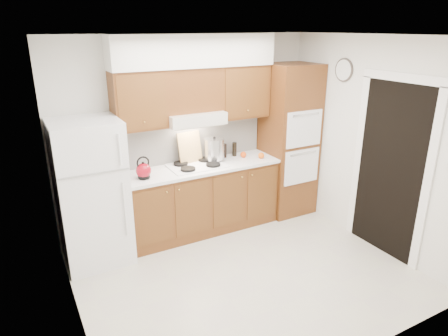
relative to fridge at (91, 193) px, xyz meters
name	(u,v)px	position (x,y,z in m)	size (l,w,h in m)	color
floor	(245,273)	(1.41, -1.14, -0.86)	(3.60, 3.60, 0.00)	#B9B1A2
ceiling	(250,36)	(1.41, -1.14, 1.74)	(3.60, 3.60, 0.00)	white
wall_back	(189,134)	(1.41, 0.36, 0.44)	(3.60, 0.02, 2.60)	silver
wall_left	(65,201)	(-0.40, -1.14, 0.44)	(0.02, 3.00, 2.60)	silver
wall_right	(370,144)	(3.21, -1.14, 0.44)	(0.02, 3.00, 2.60)	silver
fridge	(91,193)	(0.00, 0.00, 0.00)	(0.75, 0.72, 1.72)	white
base_cabinets	(201,199)	(1.43, 0.06, -0.41)	(2.11, 0.60, 0.90)	brown
countertop	(201,167)	(1.43, 0.05, 0.06)	(2.13, 0.62, 0.04)	white
backsplash	(191,140)	(1.43, 0.34, 0.36)	(2.11, 0.03, 0.56)	white
oven_cabinet	(288,141)	(2.85, 0.03, 0.24)	(0.70, 0.65, 2.20)	brown
upper_cab_left	(138,100)	(0.69, 0.19, 0.99)	(0.63, 0.33, 0.70)	brown
upper_cab_right	(241,91)	(2.12, 0.19, 0.99)	(0.73, 0.33, 0.70)	brown
range_hood	(194,118)	(1.38, 0.13, 0.71)	(0.75, 0.45, 0.15)	silver
upper_cab_over_hood	(191,90)	(1.38, 0.19, 1.06)	(0.75, 0.33, 0.55)	brown
soffit	(194,51)	(1.43, 0.18, 1.54)	(2.13, 0.36, 0.40)	silver
cooktop	(197,166)	(1.38, 0.07, 0.09)	(0.74, 0.50, 0.01)	white
doorway	(390,171)	(3.19, -1.49, 0.19)	(0.02, 0.90, 2.10)	black
wall_clock	(344,70)	(3.19, -0.59, 1.29)	(0.30, 0.30, 0.02)	#3F3833
kettle	(144,171)	(0.62, -0.04, 0.18)	(0.18, 0.18, 0.18)	maroon
cutting_board	(190,148)	(1.36, 0.24, 0.28)	(0.34, 0.02, 0.45)	tan
stock_pot	(214,149)	(1.68, 0.15, 0.25)	(0.27, 0.27, 0.28)	silver
condiment_a	(225,151)	(1.88, 0.22, 0.18)	(0.05, 0.05, 0.19)	black
condiment_b	(234,149)	(2.03, 0.21, 0.18)	(0.06, 0.06, 0.20)	black
condiment_c	(222,152)	(1.85, 0.23, 0.16)	(0.05, 0.05, 0.15)	black
orange_near	(261,156)	(2.30, -0.07, 0.12)	(0.09, 0.09, 0.09)	#F6560C
orange_far	(243,155)	(2.11, 0.09, 0.12)	(0.08, 0.08, 0.08)	#DE540B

